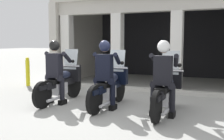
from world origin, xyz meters
name	(u,v)px	position (x,y,z in m)	size (l,w,h in m)	color
ground_plane	(144,88)	(0.00, 3.00, 0.00)	(80.00, 80.00, 0.00)	#999993
station_building	(161,33)	(0.09, 4.84, 1.90)	(7.06, 4.21, 3.09)	black
kerb_strip	(141,89)	(0.09, 2.31, 0.06)	(6.56, 0.24, 0.12)	#B7B5AD
motorcycle_left	(62,82)	(-1.36, 0.14, 0.50)	(0.62, 2.04, 1.35)	black
police_officer_left	(55,67)	(-1.36, -0.14, 0.94)	(0.63, 0.61, 1.58)	black
motorcycle_center	(110,86)	(0.00, 0.14, 0.50)	(0.62, 2.04, 1.35)	black
police_officer_center	(105,69)	(0.00, -0.14, 0.94)	(0.63, 0.61, 1.58)	black
motorcycle_right	(166,90)	(1.36, 0.07, 0.50)	(0.62, 2.04, 1.35)	black
police_officer_right	(163,72)	(1.36, -0.22, 0.94)	(0.63, 0.61, 1.58)	black
bollard_kerbside	(28,72)	(-3.87, 1.77, 0.50)	(0.14, 0.14, 1.01)	yellow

